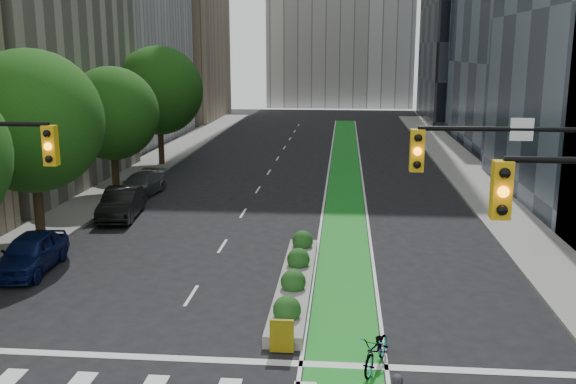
% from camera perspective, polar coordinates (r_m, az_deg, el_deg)
% --- Properties ---
extents(ground, '(160.00, 160.00, 0.00)m').
position_cam_1_polar(ground, '(17.91, -5.13, -16.51)').
color(ground, black).
rests_on(ground, ground).
extents(sidewalk_left, '(3.60, 90.00, 0.15)m').
position_cam_1_polar(sidewalk_left, '(43.84, -14.65, 0.79)').
color(sidewalk_left, gray).
rests_on(sidewalk_left, ground).
extents(sidewalk_right, '(3.60, 90.00, 0.15)m').
position_cam_1_polar(sidewalk_right, '(42.25, 17.09, 0.21)').
color(sidewalk_right, gray).
rests_on(sidewalk_right, ground).
extents(bike_lane_paint, '(2.20, 70.00, 0.01)m').
position_cam_1_polar(bike_lane_paint, '(46.22, 5.08, 1.66)').
color(bike_lane_paint, '#198A21').
rests_on(bike_lane_paint, ground).
extents(building_tan_far, '(14.00, 16.00, 26.00)m').
position_cam_1_polar(building_tan_far, '(84.67, -11.04, 15.23)').
color(building_tan_far, tan).
rests_on(building_tan_far, ground).
extents(building_dark_end, '(14.00, 18.00, 28.00)m').
position_cam_1_polar(building_dark_end, '(85.30, 17.25, 15.56)').
color(building_dark_end, black).
rests_on(building_dark_end, ground).
extents(tree_mid, '(6.40, 6.40, 8.78)m').
position_cam_1_polar(tree_mid, '(30.88, -21.86, 5.85)').
color(tree_mid, black).
rests_on(tree_mid, ground).
extents(tree_midfar, '(5.60, 5.60, 7.76)m').
position_cam_1_polar(tree_midfar, '(40.07, -15.38, 6.73)').
color(tree_midfar, black).
rests_on(tree_midfar, ground).
extents(tree_far, '(6.60, 6.60, 9.00)m').
position_cam_1_polar(tree_far, '(49.49, -11.41, 8.82)').
color(tree_far, black).
rests_on(tree_far, ground).
extents(median_planter, '(1.20, 10.26, 1.10)m').
position_cam_1_polar(median_planter, '(23.99, 0.67, -7.74)').
color(median_planter, gray).
rests_on(median_planter, ground).
extents(bicycle, '(1.32, 2.13, 1.06)m').
position_cam_1_polar(bicycle, '(18.50, 7.89, -13.74)').
color(bicycle, gray).
rests_on(bicycle, ground).
extents(parked_car_left_near, '(2.11, 4.64, 1.54)m').
position_cam_1_polar(parked_car_left_near, '(27.67, -21.92, -5.02)').
color(parked_car_left_near, '#0C174C').
rests_on(parked_car_left_near, ground).
extents(parked_car_left_mid, '(2.19, 4.96, 1.58)m').
position_cam_1_polar(parked_car_left_mid, '(34.81, -14.58, -0.99)').
color(parked_car_left_mid, black).
rests_on(parked_car_left_mid, ground).
extents(parked_car_left_far, '(2.40, 4.84, 1.35)m').
position_cam_1_polar(parked_car_left_far, '(39.92, -12.96, 0.63)').
color(parked_car_left_far, '#545659').
rests_on(parked_car_left_far, ground).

